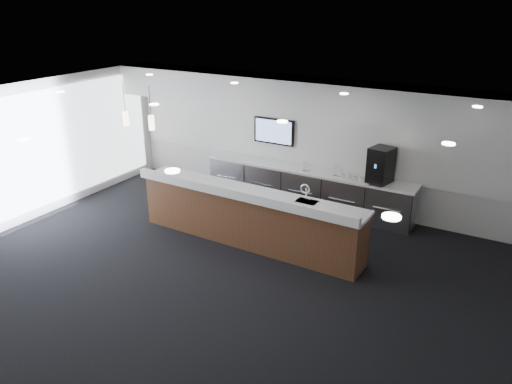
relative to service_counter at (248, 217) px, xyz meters
The scene contains 22 objects.
ground 1.55m from the service_counter, 80.62° to the right, with size 10.00×10.00×0.00m, color black.
ceiling 2.82m from the service_counter, 80.62° to the right, with size 10.00×8.00×0.02m, color black.
back_wall 2.75m from the service_counter, 84.83° to the left, with size 10.00×0.02×3.00m, color silver.
left_wall 5.06m from the service_counter, 163.46° to the right, with size 0.02×8.00×3.00m, color silver.
soffit_bulkhead 2.98m from the service_counter, 83.75° to the left, with size 10.00×0.90×0.70m, color white.
alcove_panel 2.76m from the service_counter, 84.77° to the left, with size 9.80×0.06×1.40m, color white.
window_blinds_wall 5.02m from the service_counter, 163.33° to the right, with size 0.04×7.36×2.55m, color silver.
back_credenza 2.24m from the service_counter, 84.00° to the left, with size 5.06×0.66×0.95m.
wall_tv 2.82m from the service_counter, 107.10° to the left, with size 1.05×0.08×0.62m.
pendant_left 2.81m from the service_counter, 164.14° to the right, with size 0.12×0.12×0.30m, color #FFEEC6.
pendant_right 3.38m from the service_counter, 167.88° to the right, with size 0.12×0.12×0.30m, color #FFEEC6.
ceiling_can_lights 2.79m from the service_counter, 80.62° to the right, with size 7.00×5.00×0.02m, color silver, non-canonical shape.
service_counter is the anchor object (origin of this frame).
coffee_machine 3.04m from the service_counter, 48.97° to the left, with size 0.53×0.61×0.76m.
info_sign_left 2.17m from the service_counter, 82.50° to the left, with size 0.16×0.02×0.23m, color silver.
info_sign_right 2.42m from the service_counter, 64.71° to the left, with size 0.19×0.02×0.26m, color silver.
cup_0 2.83m from the service_counter, 48.50° to the left, with size 0.11×0.11×0.10m, color white.
cup_1 2.74m from the service_counter, 50.73° to the left, with size 0.11×0.11×0.10m, color white.
cup_2 2.65m from the service_counter, 53.10° to the left, with size 0.11×0.11×0.10m, color white.
cup_3 2.57m from the service_counter, 55.63° to the left, with size 0.11×0.11×0.10m, color white.
cup_4 2.50m from the service_counter, 58.32° to the left, with size 0.11×0.11×0.10m, color white.
cup_5 2.43m from the service_counter, 61.18° to the left, with size 0.11×0.11×0.10m, color white.
Camera 1 is at (4.41, -6.31, 4.68)m, focal length 35.00 mm.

